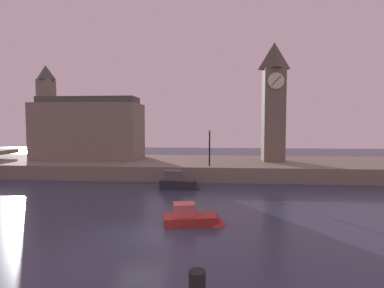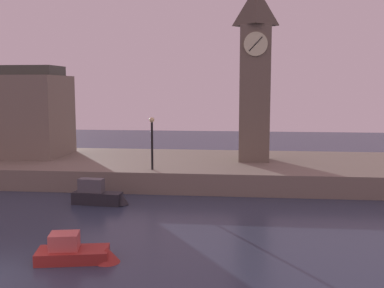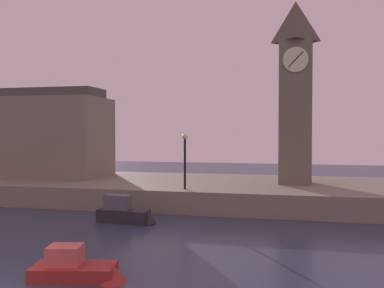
% 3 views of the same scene
% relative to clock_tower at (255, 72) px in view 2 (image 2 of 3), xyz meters
% --- Properties ---
extents(far_embankment, '(70.00, 12.00, 1.50)m').
position_rel_clock_tower_xyz_m(far_embankment, '(-10.37, -0.25, -7.72)').
color(far_embankment, slate).
rests_on(far_embankment, ground).
extents(clock_tower, '(2.57, 2.61, 13.46)m').
position_rel_clock_tower_xyz_m(clock_tower, '(0.00, 0.00, 0.00)').
color(clock_tower, '#6B6051').
rests_on(clock_tower, far_embankment).
extents(streetlamp, '(0.36, 0.36, 3.70)m').
position_rel_clock_tower_xyz_m(streetlamp, '(-7.19, -4.94, -4.65)').
color(streetlamp, black).
rests_on(streetlamp, far_embankment).
extents(boat_dinghy_red, '(3.82, 1.95, 1.28)m').
position_rel_clock_tower_xyz_m(boat_dinghy_red, '(-7.63, -18.49, -8.10)').
color(boat_dinghy_red, maroon).
rests_on(boat_dinghy_red, ground).
extents(boat_barge_dark, '(3.61, 1.25, 1.62)m').
position_rel_clock_tower_xyz_m(boat_barge_dark, '(-9.73, -9.13, -7.89)').
color(boat_barge_dark, '#232328').
rests_on(boat_barge_dark, ground).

